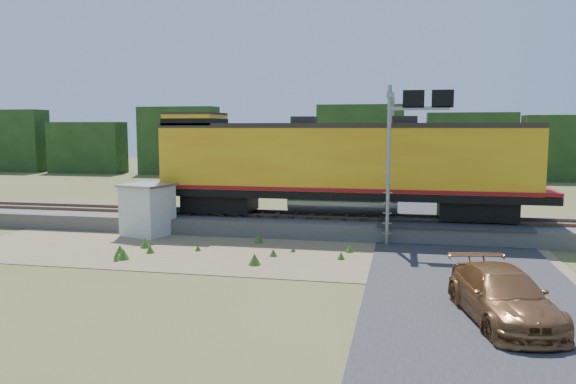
% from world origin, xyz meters
% --- Properties ---
extents(ground, '(140.00, 140.00, 0.00)m').
position_xyz_m(ground, '(0.00, 0.00, 0.00)').
color(ground, '#475123').
rests_on(ground, ground).
extents(ballast, '(70.00, 5.00, 0.80)m').
position_xyz_m(ballast, '(0.00, 6.00, 0.40)').
color(ballast, slate).
rests_on(ballast, ground).
extents(rails, '(70.00, 1.54, 0.16)m').
position_xyz_m(rails, '(0.00, 6.00, 0.88)').
color(rails, brown).
rests_on(rails, ballast).
extents(dirt_shoulder, '(26.00, 8.00, 0.03)m').
position_xyz_m(dirt_shoulder, '(-2.00, 0.50, 0.01)').
color(dirt_shoulder, '#8C7754').
rests_on(dirt_shoulder, ground).
extents(road, '(7.00, 66.00, 0.86)m').
position_xyz_m(road, '(7.00, 0.74, 0.09)').
color(road, '#38383A').
rests_on(road, ground).
extents(tree_line_north, '(130.00, 3.00, 6.50)m').
position_xyz_m(tree_line_north, '(0.00, 38.00, 3.07)').
color(tree_line_north, '#1D3613').
rests_on(tree_line_north, ground).
extents(weed_clumps, '(15.00, 6.20, 0.56)m').
position_xyz_m(weed_clumps, '(-3.50, 0.10, 0.00)').
color(weed_clumps, '#38651C').
rests_on(weed_clumps, ground).
extents(locomotive, '(20.31, 3.10, 5.24)m').
position_xyz_m(locomotive, '(1.33, 6.00, 3.55)').
color(locomotive, black).
rests_on(locomotive, rails).
extents(shed, '(2.69, 2.69, 2.61)m').
position_xyz_m(shed, '(-7.87, 3.25, 1.32)').
color(shed, silver).
rests_on(shed, ground).
extents(signal_gantry, '(2.89, 6.20, 7.29)m').
position_xyz_m(signal_gantry, '(4.37, 5.33, 5.46)').
color(signal_gantry, gray).
rests_on(signal_gantry, ground).
extents(car, '(3.03, 5.36, 1.47)m').
position_xyz_m(car, '(7.48, -6.45, 0.73)').
color(car, '#8F5D35').
rests_on(car, ground).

